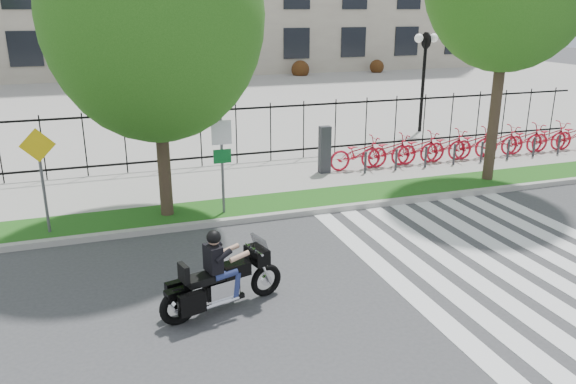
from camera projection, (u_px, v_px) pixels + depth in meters
name	position (u px, v px, depth m)	size (l,w,h in m)	color
ground	(293.00, 298.00, 10.48)	(120.00, 120.00, 0.00)	#39393B
curb	(239.00, 220.00, 14.14)	(60.00, 0.20, 0.15)	#9D9C94
grass_verge	(232.00, 209.00, 14.91)	(60.00, 1.50, 0.15)	#1A5214
sidewalk	(213.00, 183.00, 17.16)	(60.00, 3.50, 0.15)	#9F9C95
plaza	(153.00, 100.00, 32.96)	(80.00, 34.00, 0.10)	#9F9C95
crosswalk_stripes	(506.00, 262.00, 11.95)	(5.70, 8.00, 0.01)	silver
iron_fence	(201.00, 137.00, 18.40)	(30.00, 0.06, 2.00)	black
lamp_post_right	(425.00, 58.00, 23.33)	(1.06, 0.70, 4.25)	black
street_tree_1	(153.00, 15.00, 12.86)	(5.13, 5.13, 7.83)	#382A1E
bike_share_station	(472.00, 143.00, 19.53)	(11.19, 0.89, 1.50)	#2D2D33
sign_pole_regulatory	(222.00, 153.00, 13.97)	(0.50, 0.09, 2.50)	#59595B
sign_pole_warning	(41.00, 167.00, 12.70)	(0.78, 0.09, 2.49)	#59595B
motorcycle_rider	(222.00, 278.00, 9.92)	(2.37, 1.06, 1.87)	black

